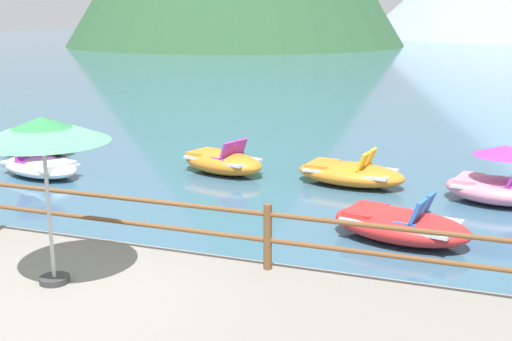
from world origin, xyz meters
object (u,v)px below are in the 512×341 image
(beach_umbrella, at_px, (42,132))
(pedal_boat_2, at_px, (222,162))
(pedal_boat_3, at_px, (350,173))
(pedal_boat_4, at_px, (39,161))
(pedal_boat_5, at_px, (498,183))
(pedal_boat_0, at_px, (400,225))
(pedal_boat_1, at_px, (36,145))

(beach_umbrella, xyz_separation_m, pedal_boat_2, (-0.82, 7.70, -2.15))
(beach_umbrella, bearing_deg, pedal_boat_3, 72.67)
(pedal_boat_2, bearing_deg, beach_umbrella, -83.96)
(beach_umbrella, distance_m, pedal_boat_3, 8.37)
(pedal_boat_2, xyz_separation_m, pedal_boat_4, (-4.15, -1.76, 0.08))
(pedal_boat_5, bearing_deg, pedal_boat_3, 173.40)
(pedal_boat_2, height_order, pedal_boat_4, pedal_boat_4)
(pedal_boat_0, relative_size, pedal_boat_2, 1.05)
(pedal_boat_1, height_order, pedal_boat_2, pedal_boat_2)
(beach_umbrella, xyz_separation_m, pedal_boat_5, (5.62, 7.34, -2.01))
(pedal_boat_0, relative_size, pedal_boat_1, 1.15)
(beach_umbrella, xyz_separation_m, pedal_boat_0, (4.00, 4.32, -2.16))
(beach_umbrella, height_order, pedal_boat_3, beach_umbrella)
(pedal_boat_1, height_order, pedal_boat_4, pedal_boat_4)
(pedal_boat_4, bearing_deg, pedal_boat_5, 7.50)
(pedal_boat_4, bearing_deg, pedal_boat_3, 13.48)
(pedal_boat_0, relative_size, pedal_boat_4, 1.01)
(pedal_boat_1, height_order, pedal_boat_5, pedal_boat_5)
(beach_umbrella, distance_m, pedal_boat_4, 8.02)
(pedal_boat_0, height_order, pedal_boat_2, pedal_boat_2)
(pedal_boat_2, bearing_deg, pedal_boat_3, 0.19)
(beach_umbrella, relative_size, pedal_boat_3, 0.82)
(pedal_boat_4, bearing_deg, pedal_boat_2, 22.94)
(pedal_boat_4, distance_m, pedal_boat_5, 10.68)
(pedal_boat_5, bearing_deg, pedal_boat_4, -172.50)
(pedal_boat_3, bearing_deg, beach_umbrella, -107.33)
(pedal_boat_1, distance_m, pedal_boat_3, 9.07)
(pedal_boat_0, bearing_deg, beach_umbrella, -132.80)
(beach_umbrella, relative_size, pedal_boat_4, 0.85)
(pedal_boat_3, bearing_deg, pedal_boat_4, -166.52)
(pedal_boat_1, bearing_deg, pedal_boat_2, -2.40)
(pedal_boat_2, bearing_deg, pedal_boat_4, -157.06)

